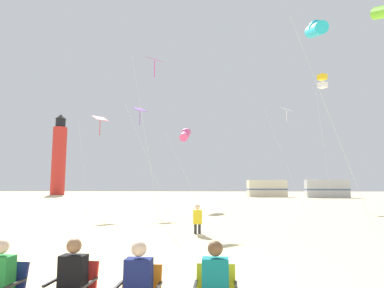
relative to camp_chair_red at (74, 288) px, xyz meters
name	(u,v)px	position (x,y,z in m)	size (l,w,h in m)	color
ground	(154,268)	(0.58, 3.21, -0.50)	(200.00, 200.00, 0.00)	beige
camp_chair_red	(74,288)	(0.00, 0.00, 0.00)	(0.59, 0.60, 0.82)	red
spectator_red_chair	(70,282)	(-0.01, -0.14, 0.11)	(0.35, 0.52, 1.16)	black
spectator_orange_chair	(137,287)	(0.92, -0.31, 0.11)	(0.35, 0.52, 1.16)	navy
spectator_yellow_chair	(215,286)	(1.90, -0.24, 0.11)	(0.35, 0.52, 1.16)	#147F84
kite_flyer_standing	(197,219)	(1.40, 8.47, 0.11)	(0.35, 0.52, 1.16)	yellow
kite_tube_cyan	(316,29)	(7.73, 12.95, 9.83)	(3.29, 3.03, 11.04)	silver
kite_tube_rainbow	(185,134)	(-0.13, 23.83, 5.77)	(2.92, 2.83, 6.97)	silver
kite_diamond_white	(286,113)	(8.88, 25.33, 7.88)	(2.78, 2.76, 8.94)	silver
kite_box_gold	(322,81)	(11.45, 23.08, 10.07)	(1.11, 1.11, 11.16)	silver
kite_diamond_scarlet	(99,121)	(-5.77, 18.04, 5.83)	(2.21, 2.21, 6.76)	silver
kite_diamond_magenta	(154,66)	(-1.67, 16.15, 9.12)	(1.99, 1.97, 10.26)	silver
kite_diamond_violet	(140,113)	(-3.27, 19.89, 6.81)	(2.97, 2.97, 7.81)	silver
lighthouse_distant	(59,157)	(-29.07, 63.05, 7.34)	(2.80, 2.80, 16.80)	red
rv_van_cream	(267,189)	(11.68, 52.80, 0.89)	(6.61, 2.85, 2.80)	beige
rv_van_silver	(327,189)	(20.45, 49.46, 0.89)	(6.62, 2.88, 2.80)	#B7BABF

